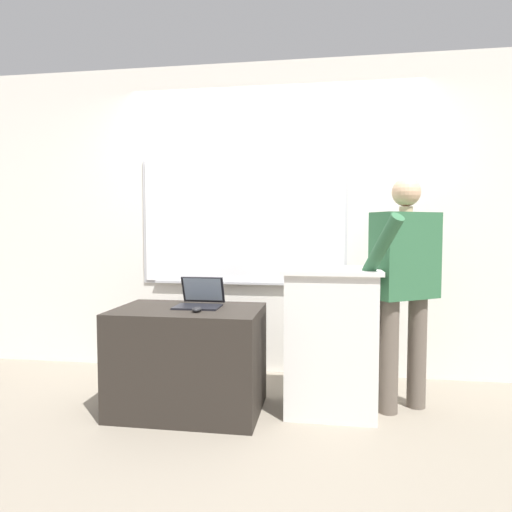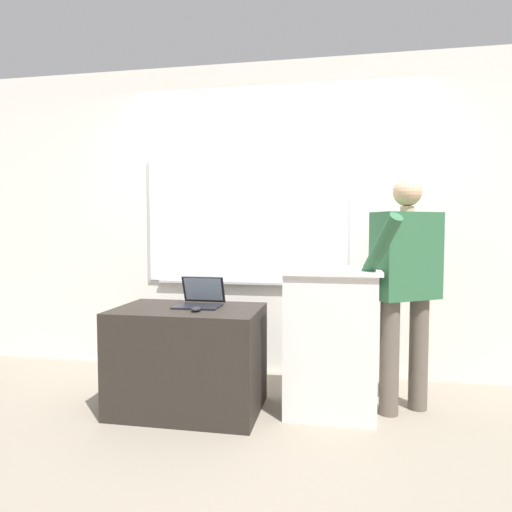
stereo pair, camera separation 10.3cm
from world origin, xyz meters
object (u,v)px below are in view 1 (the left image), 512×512
object	(u,v)px
side_desk	(189,359)
lectern_podium	(330,340)
person_presenter	(405,277)
wireless_keyboard	(335,268)
laptop	(200,298)
computer_mouse_by_laptop	(197,309)

from	to	relation	value
side_desk	lectern_podium	bearing A→B (deg)	8.38
lectern_podium	person_presenter	xyz separation A→B (m)	(0.50, 0.09, 0.44)
lectern_podium	wireless_keyboard	distance (m)	0.51
side_desk	person_presenter	xyz separation A→B (m)	(1.48, 0.23, 0.58)
laptop	wireless_keyboard	size ratio (longest dim) A/B	0.70
computer_mouse_by_laptop	laptop	bearing A→B (deg)	100.16
side_desk	wireless_keyboard	bearing A→B (deg)	4.49
laptop	wireless_keyboard	xyz separation A→B (m)	(0.94, -0.02, 0.23)
person_presenter	computer_mouse_by_laptop	world-z (taller)	person_presenter
person_presenter	wireless_keyboard	xyz separation A→B (m)	(-0.48, -0.16, 0.07)
lectern_podium	computer_mouse_by_laptop	bearing A→B (deg)	-162.89
lectern_podium	laptop	world-z (taller)	lectern_podium
lectern_podium	person_presenter	bearing A→B (deg)	10.20
laptop	wireless_keyboard	bearing A→B (deg)	-1.41
laptop	lectern_podium	bearing A→B (deg)	2.63
lectern_podium	side_desk	bearing A→B (deg)	-171.62
lectern_podium	side_desk	xyz separation A→B (m)	(-0.98, -0.14, -0.14)
lectern_podium	laptop	distance (m)	0.96
side_desk	computer_mouse_by_laptop	world-z (taller)	computer_mouse_by_laptop
laptop	computer_mouse_by_laptop	distance (m)	0.23
side_desk	computer_mouse_by_laptop	bearing A→B (deg)	-51.46
computer_mouse_by_laptop	side_desk	bearing A→B (deg)	128.54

